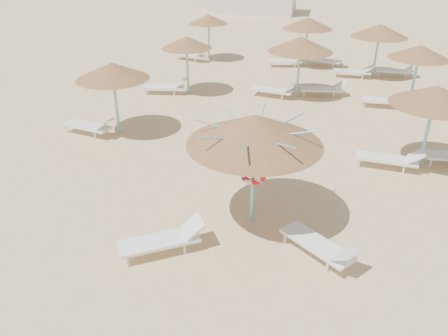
# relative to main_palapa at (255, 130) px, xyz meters

# --- Properties ---
(ground) EXTENTS (120.00, 120.00, 0.00)m
(ground) POSITION_rel_main_palapa_xyz_m (-0.48, -0.26, -2.57)
(ground) COLOR #DFB688
(ground) RESTS_ON ground
(main_palapa) EXTENTS (3.29, 3.29, 2.95)m
(main_palapa) POSITION_rel_main_palapa_xyz_m (0.00, 0.00, 0.00)
(main_palapa) COLOR #72C2C6
(main_palapa) RESTS_ON ground
(lounger_main_a) EXTENTS (2.01, 1.62, 0.73)m
(lounger_main_a) POSITION_rel_main_palapa_xyz_m (-1.75, -1.75, -2.22)
(lounger_main_a) COLOR white
(lounger_main_a) RESTS_ON ground
(lounger_main_b) EXTENTS (1.92, 1.67, 0.72)m
(lounger_main_b) POSITION_rel_main_palapa_xyz_m (1.83, -1.11, -2.22)
(lounger_main_b) COLOR white
(lounger_main_b) RESTS_ON ground
(palapa_field) EXTENTS (19.50, 14.28, 2.73)m
(palapa_field) POSITION_rel_main_palapa_xyz_m (1.73, 10.19, -0.27)
(palapa_field) COLOR #72C2C6
(palapa_field) RESTS_ON ground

